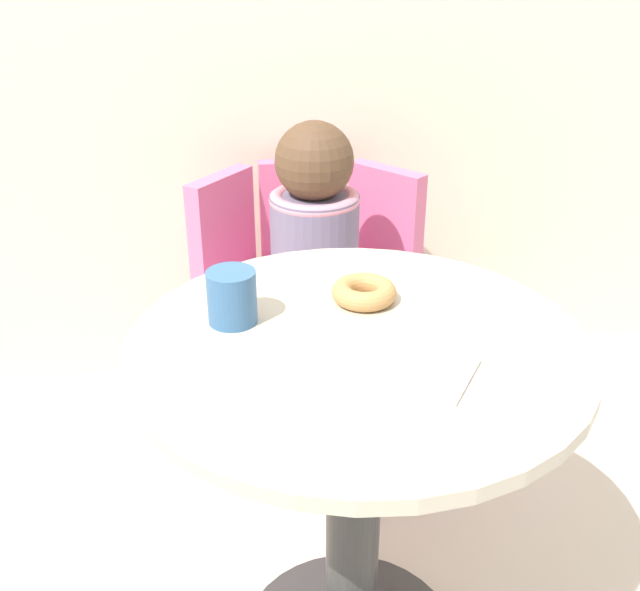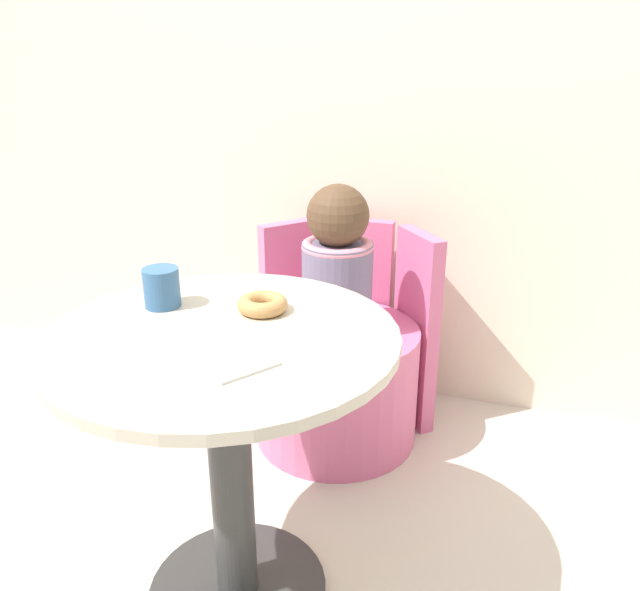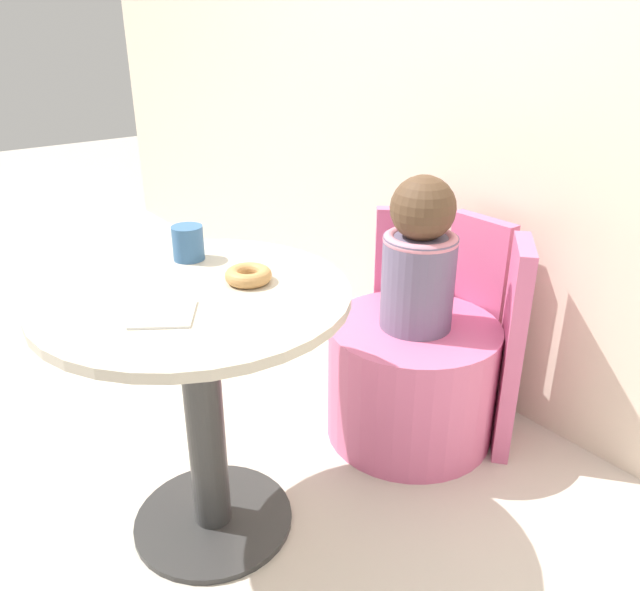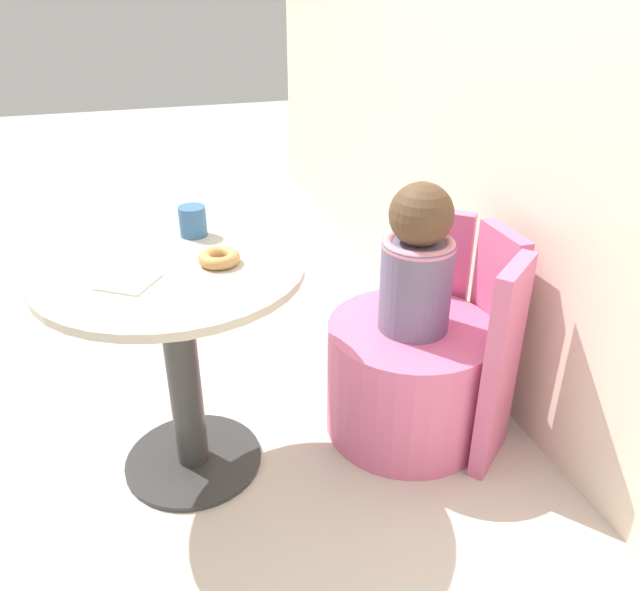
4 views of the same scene
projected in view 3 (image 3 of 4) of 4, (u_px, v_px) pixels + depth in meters
name	position (u px, v px, depth m)	size (l,w,h in m)	color
ground_plane	(215.00, 510.00, 1.80)	(12.00, 12.00, 0.00)	beige
back_wall	(508.00, 53.00, 1.95)	(6.00, 0.06, 2.40)	beige
round_table	(200.00, 367.00, 1.56)	(0.75, 0.75, 0.71)	#333333
tub_chair	(411.00, 380.00, 2.07)	(0.55, 0.55, 0.41)	#DB6693
booth_backrest	(461.00, 320.00, 2.14)	(0.65, 0.24, 0.70)	#DB6693
child_figure	(420.00, 257.00, 1.89)	(0.23, 0.23, 0.48)	slate
donut	(248.00, 275.00, 1.51)	(0.11, 0.11, 0.04)	tan
cup	(188.00, 243.00, 1.64)	(0.08, 0.08, 0.09)	#386699
paper_napkin	(163.00, 314.00, 1.35)	(0.18, 0.18, 0.01)	white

